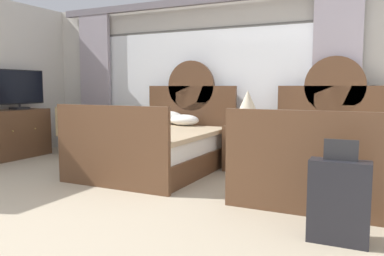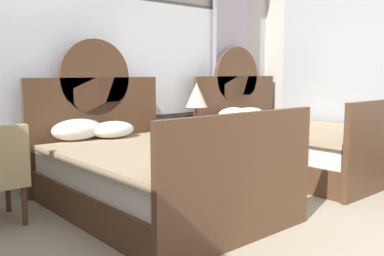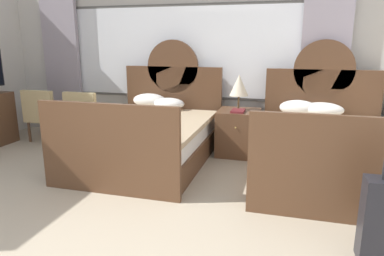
{
  "view_description": "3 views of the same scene",
  "coord_description": "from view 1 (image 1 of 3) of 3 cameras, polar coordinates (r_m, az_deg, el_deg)",
  "views": [
    {
      "loc": [
        2.77,
        -2.19,
        1.21
      ],
      "look_at": [
        0.48,
        2.55,
        0.65
      ],
      "focal_mm": 36.33,
      "sensor_mm": 36.0,
      "label": 1
    },
    {
      "loc": [
        -2.35,
        -0.56,
        1.28
      ],
      "look_at": [
        0.57,
        2.78,
        0.7
      ],
      "focal_mm": 39.76,
      "sensor_mm": 36.0,
      "label": 2
    },
    {
      "loc": [
        1.71,
        -1.67,
        1.6
      ],
      "look_at": [
        0.63,
        2.23,
        0.6
      ],
      "focal_mm": 32.67,
      "sensor_mm": 36.0,
      "label": 3
    }
  ],
  "objects": [
    {
      "name": "bed_near_window",
      "position": [
        5.66,
        -4.8,
        -2.74
      ],
      "size": [
        1.6,
        2.23,
        1.64
      ],
      "color": "brown",
      "rests_on": "ground_plane"
    },
    {
      "name": "book_on_nightstand",
      "position": [
        5.61,
        7.88,
        0.45
      ],
      "size": [
        0.18,
        0.26,
        0.03
      ],
      "color": "maroon",
      "rests_on": "nightstand_between_beds"
    },
    {
      "name": "table_lamp_on_nightstand",
      "position": [
        5.7,
        8.18,
        3.94
      ],
      "size": [
        0.27,
        0.27,
        0.51
      ],
      "color": "brown",
      "rests_on": "nightstand_between_beds"
    },
    {
      "name": "ground_plane",
      "position": [
        3.73,
        -25.1,
        -13.45
      ],
      "size": [
        24.0,
        24.0,
        0.0
      ],
      "primitive_type": "plane",
      "color": "tan"
    },
    {
      "name": "nightstand_between_beds",
      "position": [
        5.76,
        8.19,
        -2.83
      ],
      "size": [
        0.59,
        0.61,
        0.65
      ],
      "color": "brown",
      "rests_on": "ground_plane"
    },
    {
      "name": "bed_near_mirror",
      "position": [
        4.92,
        18.59,
        -4.36
      ],
      "size": [
        1.6,
        2.23,
        1.64
      ],
      "color": "brown",
      "rests_on": "ground_plane"
    },
    {
      "name": "suitcase_on_floor",
      "position": [
        3.26,
        20.75,
        -10.02
      ],
      "size": [
        0.46,
        0.2,
        0.81
      ],
      "color": "black",
      "rests_on": "ground_plane"
    },
    {
      "name": "dresser_minibar",
      "position": [
        7.15,
        -26.11,
        -0.97
      ],
      "size": [
        0.52,
        1.65,
        0.82
      ],
      "color": "brown",
      "rests_on": "ground_plane"
    },
    {
      "name": "tv_flatscreen",
      "position": [
        7.3,
        -24.07,
        5.27
      ],
      "size": [
        0.2,
        1.03,
        0.68
      ],
      "color": "black",
      "rests_on": "dresser_minibar"
    },
    {
      "name": "armchair_by_window_centre",
      "position": [
        7.27,
        -16.76,
        0.02
      ],
      "size": [
        0.55,
        0.55,
        0.86
      ],
      "color": "tan",
      "rests_on": "ground_plane"
    },
    {
      "name": "wall_back_window",
      "position": [
        6.67,
        1.32,
        7.72
      ],
      "size": [
        6.17,
        0.22,
        2.7
      ],
      "color": "beige",
      "rests_on": "ground_plane"
    },
    {
      "name": "armchair_by_window_left",
      "position": [
        6.77,
        -11.93,
        -0.29
      ],
      "size": [
        0.56,
        0.56,
        0.86
      ],
      "color": "tan",
      "rests_on": "ground_plane"
    }
  ]
}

